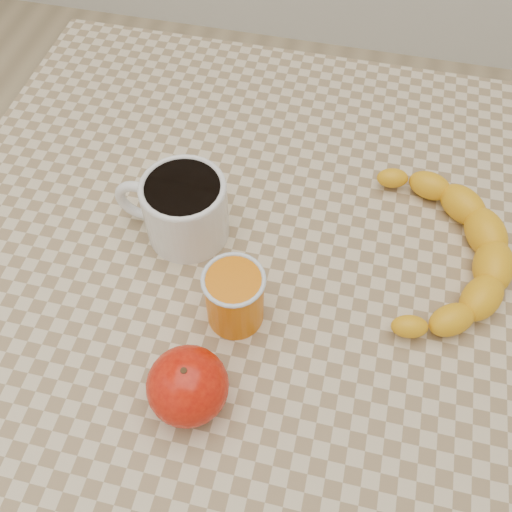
% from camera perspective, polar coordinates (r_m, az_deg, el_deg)
% --- Properties ---
extents(ground, '(3.00, 3.00, 0.00)m').
position_cam_1_polar(ground, '(1.34, -0.00, -18.90)').
color(ground, tan).
rests_on(ground, ground).
extents(table, '(0.80, 0.80, 0.75)m').
position_cam_1_polar(table, '(0.72, -0.00, -4.73)').
color(table, '#C9B48E').
rests_on(table, ground).
extents(coffee_mug, '(0.14, 0.10, 0.08)m').
position_cam_1_polar(coffee_mug, '(0.65, -7.31, 4.89)').
color(coffee_mug, white).
rests_on(coffee_mug, table).
extents(orange_juice_glass, '(0.06, 0.06, 0.08)m').
position_cam_1_polar(orange_juice_glass, '(0.59, -2.16, -4.12)').
color(orange_juice_glass, orange).
rests_on(orange_juice_glass, table).
extents(apple, '(0.08, 0.08, 0.07)m').
position_cam_1_polar(apple, '(0.55, -6.85, -12.77)').
color(apple, '#A20C05').
rests_on(apple, table).
extents(banana, '(0.19, 0.28, 0.04)m').
position_cam_1_polar(banana, '(0.67, 17.85, 0.61)').
color(banana, '#F0AD15').
rests_on(banana, table).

